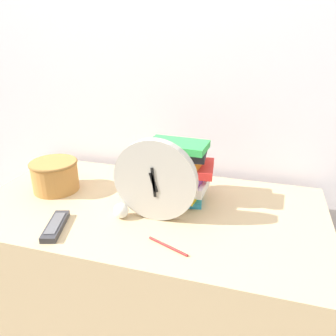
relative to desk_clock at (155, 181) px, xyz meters
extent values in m
cube|color=silver|center=(-0.06, 0.49, 0.28)|extent=(6.00, 0.04, 2.40)
cube|color=tan|center=(-0.06, 0.07, -0.53)|extent=(1.33, 0.70, 0.77)
cylinder|color=#B7B2A8|center=(0.00, 0.00, 0.00)|extent=(0.30, 0.03, 0.30)
cylinder|color=white|center=(0.00, -0.01, 0.00)|extent=(0.26, 0.01, 0.26)
cube|color=black|center=(0.00, -0.01, 0.00)|extent=(0.03, 0.01, 0.07)
cube|color=black|center=(0.00, -0.01, 0.00)|extent=(0.02, 0.01, 0.11)
cylinder|color=black|center=(0.00, -0.01, 0.00)|extent=(0.01, 0.00, 0.01)
cube|color=#2D9ED1|center=(0.04, 0.17, -0.14)|extent=(0.21, 0.19, 0.02)
cube|color=yellow|center=(0.04, 0.16, -0.11)|extent=(0.19, 0.15, 0.03)
cube|color=white|center=(0.04, 0.16, -0.08)|extent=(0.24, 0.16, 0.04)
cube|color=#7A3899|center=(0.05, 0.16, -0.05)|extent=(0.19, 0.18, 0.03)
cube|color=red|center=(0.05, 0.19, -0.02)|extent=(0.25, 0.19, 0.03)
cube|color=orange|center=(0.04, 0.18, 0.02)|extent=(0.18, 0.13, 0.04)
cube|color=#232328|center=(0.04, 0.18, 0.05)|extent=(0.21, 0.18, 0.03)
cube|color=green|center=(0.04, 0.16, 0.08)|extent=(0.23, 0.14, 0.03)
cylinder|color=#B27A3D|center=(-0.47, 0.10, -0.08)|extent=(0.19, 0.19, 0.13)
torus|color=olive|center=(-0.47, 0.10, -0.03)|extent=(0.19, 0.19, 0.01)
cube|color=#333338|center=(-0.30, -0.16, -0.14)|extent=(0.10, 0.18, 0.02)
cube|color=#59595E|center=(-0.30, -0.16, -0.13)|extent=(0.07, 0.14, 0.00)
sphere|color=white|center=(-0.12, -0.03, -0.12)|extent=(0.05, 0.05, 0.05)
cylinder|color=#B21E1E|center=(0.09, -0.15, -0.14)|extent=(0.14, 0.06, 0.01)
camera|label=1|loc=(0.33, -0.96, 0.47)|focal=35.00mm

